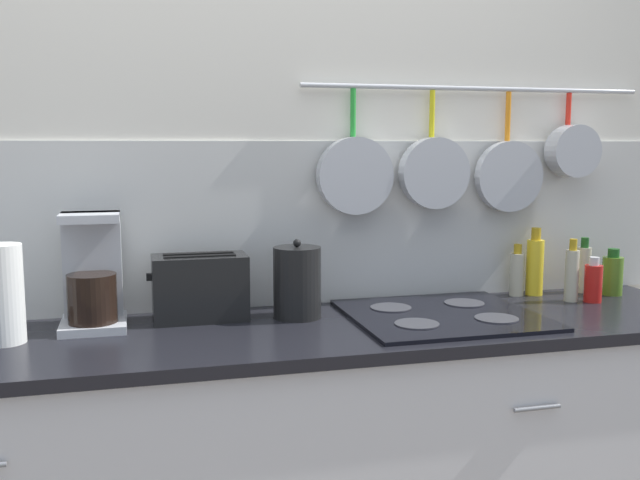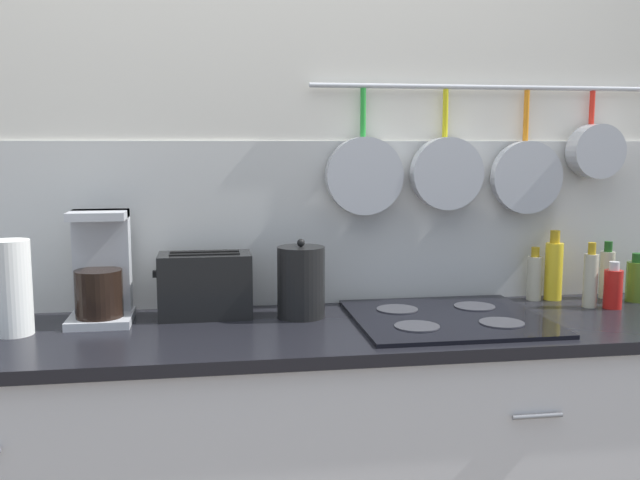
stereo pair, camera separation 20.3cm
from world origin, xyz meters
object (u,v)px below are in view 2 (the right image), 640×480
bottle_cooking_wine (637,280)px  kettle (301,282)px  bottle_dish_soap (607,273)px  bottle_hot_sauce (534,277)px  toaster (205,285)px  coffee_maker (101,276)px  bottle_sesame_oil (554,269)px  bottle_olive_oil (613,288)px  paper_towel_roll (12,288)px  bottle_vinegar (590,279)px

bottle_cooking_wine → kettle: bearing=-177.9°
bottle_dish_soap → bottle_hot_sauce: bearing=178.2°
toaster → bottle_hot_sauce: 1.10m
coffee_maker → bottle_sesame_oil: (1.47, 0.06, -0.03)m
bottle_sesame_oil → bottle_olive_oil: 0.20m
kettle → bottle_olive_oil: 1.01m
paper_towel_roll → coffee_maker: 0.25m
bottle_olive_oil → bottle_dish_soap: (0.07, 0.15, 0.02)m
kettle → bottle_sesame_oil: 0.89m
kettle → bottle_hot_sauce: size_ratio=1.33×
toaster → bottle_dish_soap: 1.36m
bottle_dish_soap → bottle_cooking_wine: bottle_dish_soap is taller
bottle_hot_sauce → bottle_sesame_oil: 0.07m
coffee_maker → bottle_olive_oil: 1.61m
kettle → bottle_cooking_wine: (1.14, 0.04, -0.04)m
toaster → kettle: 0.29m
bottle_sesame_oil → bottle_vinegar: bottle_sesame_oil is taller
toaster → bottle_sesame_oil: 1.17m
bottle_sesame_oil → bottle_vinegar: bearing=-62.7°
toaster → bottle_sesame_oil: (1.17, 0.06, 0.01)m
bottle_vinegar → bottle_dish_soap: 0.18m
toaster → bottle_hot_sauce: size_ratio=1.63×
coffee_maker → kettle: coffee_maker is taller
bottle_sesame_oil → bottle_vinegar: size_ratio=1.12×
paper_towel_roll → bottle_hot_sauce: (1.63, 0.19, -0.05)m
kettle → bottle_dish_soap: bearing=5.7°
coffee_maker → bottle_hot_sauce: bearing=2.6°
bottle_olive_oil → bottle_dish_soap: size_ratio=0.77×
bottle_hot_sauce → coffee_maker: bearing=-177.4°
coffee_maker → kettle: bearing=-4.8°
coffee_maker → bottle_dish_soap: bearing=1.9°
bottle_olive_oil → bottle_dish_soap: bearing=66.0°
kettle → bottle_sesame_oil: bearing=7.2°
paper_towel_roll → bottle_olive_oil: 1.82m
toaster → bottle_cooking_wine: size_ratio=1.81×
paper_towel_roll → bottle_vinegar: (1.76, 0.06, -0.04)m
bottle_vinegar → bottle_dish_soap: size_ratio=1.08×
coffee_maker → bottle_sesame_oil: bearing=2.4°
kettle → bottle_cooking_wine: size_ratio=1.48×
toaster → kettle: size_ratio=1.22×
bottle_hot_sauce → bottle_cooking_wine: bottle_hot_sauce is taller
paper_towel_roll → bottle_vinegar: size_ratio=1.25×
bottle_olive_oil → bottle_hot_sauce: bearing=141.3°
toaster → bottle_dish_soap: size_ratio=1.50×
bottle_hot_sauce → bottle_cooking_wine: size_ratio=1.11×
paper_towel_roll → toaster: 0.54m
bottle_cooking_wine → bottle_sesame_oil: bearing=165.6°
kettle → bottle_dish_soap: (1.07, 0.11, -0.02)m
bottle_olive_oil → bottle_dish_soap: bottle_dish_soap is taller
coffee_maker → bottle_hot_sauce: 1.41m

